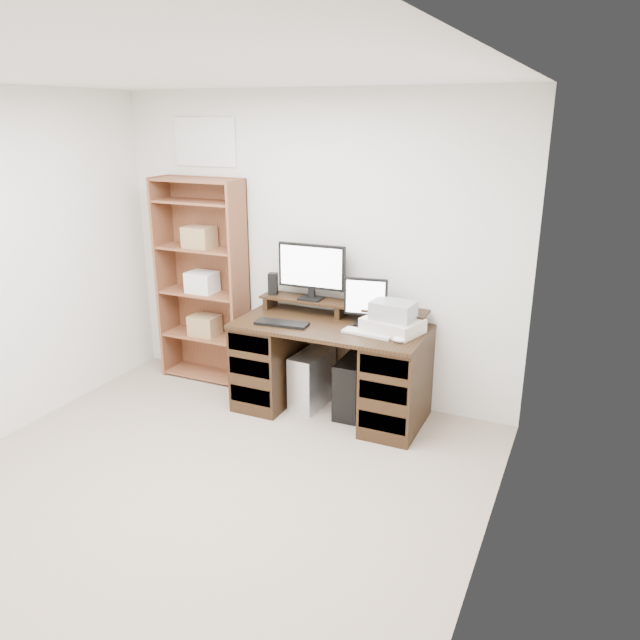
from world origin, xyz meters
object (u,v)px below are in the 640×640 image
Objects in this scene: printer at (393,325)px; bookshelf at (204,279)px; tower_silver at (312,379)px; tower_black at (354,385)px; monitor_wide at (312,269)px; monitor_small at (366,299)px; desk at (331,367)px.

printer is 0.23× the size of bookshelf.
printer is 0.89× the size of tower_silver.
tower_silver is at bearing -179.23° from tower_black.
monitor_wide is 1.23× the size of tower_silver.
monitor_small is 0.78× the size of tower_black.
monitor_wide is 1.22× the size of tower_black.
bookshelf reaches higher than printer.
monitor_wide is at bearing 141.69° from desk.
desk is 0.62m from monitor_small.
tower_silver is at bearing -66.82° from monitor_wide.
desk is 0.81m from monitor_wide.
printer is at bearing -15.53° from monitor_wide.
desk is 0.64m from printer.
monitor_small is 0.72m from tower_black.
bookshelf is at bearing -170.32° from printer.
tower_black is at bearing -19.40° from monitor_wide.
printer is at bearing 3.32° from desk.
desk is 1.44m from bookshelf.
tower_black is at bearing 5.99° from tower_silver.
printer is at bearing -9.02° from tower_black.
desk is at bearing -13.20° from tower_silver.
printer is at bearing -29.29° from monitor_small.
printer is 0.65m from tower_black.
desk is 4.09× the size of monitor_small.
monitor_wide is (-0.26, 0.21, 0.73)m from desk.
monitor_small is 0.20× the size of bookshelf.
bookshelf is at bearing 170.84° from desk.
monitor_small is at bearing 175.84° from printer.
monitor_wide is at bearing 161.56° from tower_black.
monitor_wide is 1.39× the size of printer.
monitor_wide is 0.54m from monitor_small.
bookshelf is at bearing 166.90° from monitor_small.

